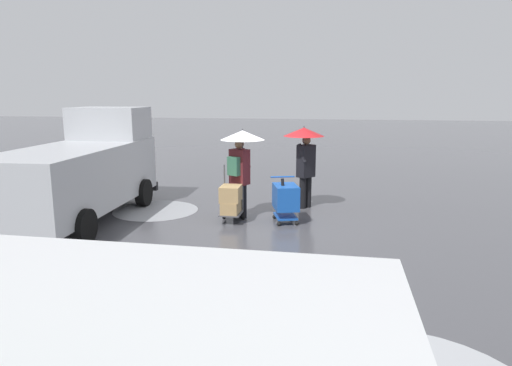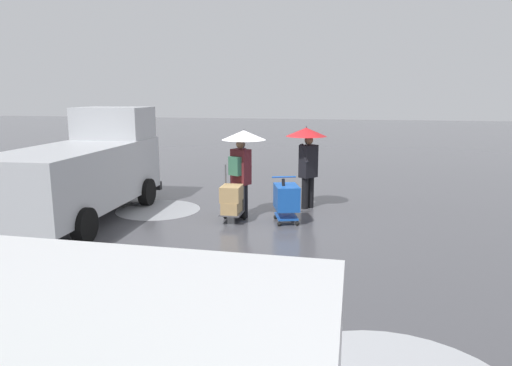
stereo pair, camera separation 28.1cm
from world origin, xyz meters
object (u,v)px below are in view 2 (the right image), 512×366
object	(u,v)px
shopping_cart_vendor	(286,198)
pedestrian_black_side	(307,148)
hand_dolly_boxes	(232,200)
pedestrian_pink_side	(242,153)
cargo_van_parked_right	(85,169)

from	to	relation	value
shopping_cart_vendor	pedestrian_black_side	size ratio (longest dim) A/B	0.49
shopping_cart_vendor	hand_dolly_boxes	size ratio (longest dim) A/B	0.79
pedestrian_pink_side	pedestrian_black_side	world-z (taller)	same
cargo_van_parked_right	pedestrian_pink_side	xyz separation A→B (m)	(-3.73, -0.69, 0.39)
cargo_van_parked_right	shopping_cart_vendor	world-z (taller)	cargo_van_parked_right
pedestrian_pink_side	shopping_cart_vendor	bearing A→B (deg)	169.41
shopping_cart_vendor	pedestrian_pink_side	world-z (taller)	pedestrian_pink_side
cargo_van_parked_right	pedestrian_black_side	size ratio (longest dim) A/B	2.53
shopping_cart_vendor	hand_dolly_boxes	world-z (taller)	hand_dolly_boxes
cargo_van_parked_right	shopping_cart_vendor	distance (m)	4.89
cargo_van_parked_right	pedestrian_pink_side	distance (m)	3.81
shopping_cart_vendor	pedestrian_black_side	xyz separation A→B (m)	(-0.31, -1.44, 1.02)
cargo_van_parked_right	hand_dolly_boxes	distance (m)	3.65
hand_dolly_boxes	pedestrian_black_side	size ratio (longest dim) A/B	0.61
cargo_van_parked_right	hand_dolly_boxes	bearing A→B (deg)	-176.19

